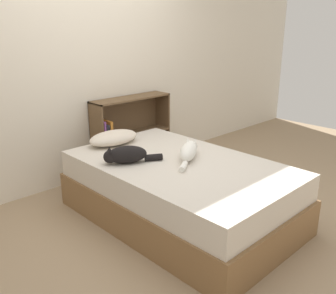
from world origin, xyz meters
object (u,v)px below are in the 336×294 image
object	(u,v)px
pillow	(114,138)
bookshelf	(128,133)
cat_light	(189,151)
cat_dark	(126,155)
bed	(180,191)

from	to	relation	value
pillow	bookshelf	world-z (taller)	bookshelf
cat_light	cat_dark	xyz separation A→B (m)	(-0.47, 0.30, 0.00)
cat_dark	bookshelf	bearing A→B (deg)	-98.60
bed	bookshelf	world-z (taller)	bookshelf
bed	cat_light	size ratio (longest dim) A/B	4.21
bed	pillow	world-z (taller)	pillow
bed	cat_dark	distance (m)	0.58
bed	bookshelf	bearing A→B (deg)	71.21
pillow	bookshelf	distance (m)	0.74
pillow	bed	bearing A→B (deg)	-82.38
bed	bookshelf	size ratio (longest dim) A/B	2.01
bed	pillow	xyz separation A→B (m)	(-0.11, 0.81, 0.34)
bookshelf	bed	bearing A→B (deg)	-108.79
bookshelf	pillow	bearing A→B (deg)	-138.83
pillow	bookshelf	xyz separation A→B (m)	(0.55, 0.48, -0.16)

